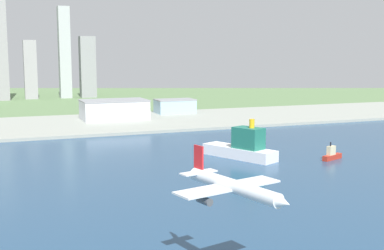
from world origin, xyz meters
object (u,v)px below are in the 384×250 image
object	(u,v)px
airplane_landing	(233,187)
ferry_boat	(243,147)
tugboat_small	(332,155)
warehouse_annex	(175,106)
warehouse_main	(114,109)

from	to	relation	value
airplane_landing	ferry_boat	bearing A→B (deg)	61.86
tugboat_small	warehouse_annex	world-z (taller)	warehouse_annex
tugboat_small	warehouse_main	xyz separation A→B (m)	(-83.03, 225.27, 8.74)
ferry_boat	warehouse_annex	distance (m)	234.52
warehouse_main	warehouse_annex	size ratio (longest dim) A/B	1.51
tugboat_small	warehouse_main	distance (m)	240.24
warehouse_annex	ferry_boat	bearing A→B (deg)	-99.35
airplane_landing	ferry_boat	world-z (taller)	airplane_landing
ferry_boat	warehouse_main	size ratio (longest dim) A/B	0.82
warehouse_annex	warehouse_main	bearing A→B (deg)	-157.70
airplane_landing	ferry_boat	distance (m)	177.49
ferry_boat	tugboat_small	xyz separation A→B (m)	(48.63, -23.62, -4.00)
tugboat_small	warehouse_annex	xyz separation A→B (m)	(-10.54, 255.00, 6.74)
airplane_landing	warehouse_annex	xyz separation A→B (m)	(121.20, 386.75, -18.69)
tugboat_small	warehouse_annex	size ratio (longest dim) A/B	0.41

